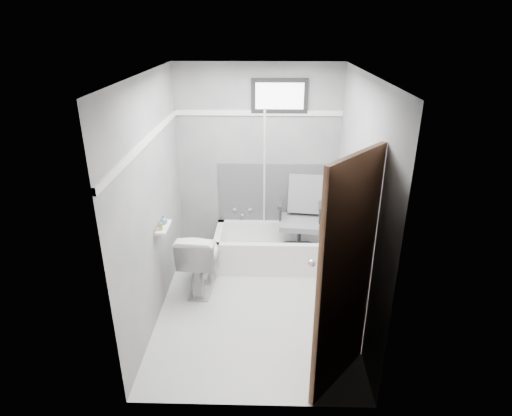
{
  "coord_description": "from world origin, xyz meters",
  "views": [
    {
      "loc": [
        0.11,
        -3.8,
        2.81
      ],
      "look_at": [
        0.0,
        0.35,
        1.0
      ],
      "focal_mm": 30.0,
      "sensor_mm": 36.0,
      "label": 1
    }
  ],
  "objects_px": {
    "office_chair": "(300,218)",
    "toilet": "(201,259)",
    "bathtub": "(275,247)",
    "door": "(389,302)",
    "soap_bottle_a": "(160,225)",
    "soap_bottle_b": "(164,219)"
  },
  "relations": [
    {
      "from": "soap_bottle_a",
      "to": "office_chair",
      "type": "bearing_deg",
      "value": 34.15
    },
    {
      "from": "office_chair",
      "to": "toilet",
      "type": "xyz_separation_m",
      "value": [
        -1.14,
        -0.62,
        -0.23
      ]
    },
    {
      "from": "door",
      "to": "soap_bottle_a",
      "type": "relative_size",
      "value": 20.8
    },
    {
      "from": "bathtub",
      "to": "soap_bottle_b",
      "type": "bearing_deg",
      "value": -145.55
    },
    {
      "from": "toilet",
      "to": "soap_bottle_b",
      "type": "relative_size",
      "value": 7.36
    },
    {
      "from": "bathtub",
      "to": "soap_bottle_b",
      "type": "height_order",
      "value": "soap_bottle_b"
    },
    {
      "from": "bathtub",
      "to": "office_chair",
      "type": "xyz_separation_m",
      "value": [
        0.29,
        0.05,
        0.39
      ]
    },
    {
      "from": "office_chair",
      "to": "bathtub",
      "type": "bearing_deg",
      "value": -163.89
    },
    {
      "from": "bathtub",
      "to": "soap_bottle_a",
      "type": "height_order",
      "value": "soap_bottle_a"
    },
    {
      "from": "door",
      "to": "bathtub",
      "type": "bearing_deg",
      "value": 108.75
    },
    {
      "from": "door",
      "to": "soap_bottle_a",
      "type": "height_order",
      "value": "door"
    },
    {
      "from": "bathtub",
      "to": "door",
      "type": "relative_size",
      "value": 0.75
    },
    {
      "from": "toilet",
      "to": "soap_bottle_a",
      "type": "height_order",
      "value": "soap_bottle_a"
    },
    {
      "from": "soap_bottle_b",
      "to": "soap_bottle_a",
      "type": "bearing_deg",
      "value": -90.0
    },
    {
      "from": "door",
      "to": "soap_bottle_b",
      "type": "xyz_separation_m",
      "value": [
        -1.92,
        1.41,
        -0.04
      ]
    },
    {
      "from": "office_chair",
      "to": "soap_bottle_a",
      "type": "bearing_deg",
      "value": -139.41
    },
    {
      "from": "office_chair",
      "to": "soap_bottle_a",
      "type": "relative_size",
      "value": 9.97
    },
    {
      "from": "door",
      "to": "soap_bottle_a",
      "type": "distance_m",
      "value": 2.3
    },
    {
      "from": "office_chair",
      "to": "door",
      "type": "bearing_deg",
      "value": -72.14
    },
    {
      "from": "office_chair",
      "to": "toilet",
      "type": "relative_size",
      "value": 1.29
    },
    {
      "from": "door",
      "to": "soap_bottle_a",
      "type": "bearing_deg",
      "value": 146.57
    },
    {
      "from": "toilet",
      "to": "door",
      "type": "height_order",
      "value": "door"
    }
  ]
}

